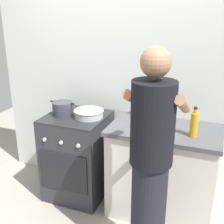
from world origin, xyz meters
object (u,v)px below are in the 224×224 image
at_px(mixing_bowl, 89,113).
at_px(utensil_crock, 146,109).
at_px(pot, 62,108).
at_px(person, 151,167).
at_px(spice_bottle, 168,124).
at_px(stove_range, 78,155).
at_px(oil_bottle, 194,124).

xyz_separation_m(mixing_bowl, utensil_crock, (0.53, 0.18, 0.06)).
distance_m(pot, person, 1.24).
bearing_deg(person, spice_bottle, 90.10).
bearing_deg(stove_range, person, -34.46).
height_order(spice_bottle, person, person).
bearing_deg(utensil_crock, spice_bottle, -37.18).
height_order(utensil_crock, oil_bottle, utensil_crock).
distance_m(utensil_crock, person, 0.88).
relative_size(stove_range, person, 0.53).
bearing_deg(pot, oil_bottle, -2.97).
height_order(mixing_bowl, oil_bottle, oil_bottle).
distance_m(pot, utensil_crock, 0.84).
distance_m(utensil_crock, oil_bottle, 0.55).
height_order(utensil_crock, spice_bottle, utensil_crock).
height_order(pot, utensil_crock, utensil_crock).
xyz_separation_m(stove_range, pot, (-0.14, -0.02, 0.52)).
bearing_deg(person, utensil_crock, 107.10).
distance_m(pot, spice_bottle, 1.07).
bearing_deg(stove_range, spice_bottle, -0.13).
bearing_deg(stove_range, oil_bottle, -4.27).
distance_m(stove_range, mixing_bowl, 0.51).
height_order(spice_bottle, oil_bottle, oil_bottle).
relative_size(utensil_crock, spice_bottle, 3.61).
xyz_separation_m(stove_range, person, (0.93, -0.64, 0.41)).
height_order(pot, oil_bottle, oil_bottle).
bearing_deg(spice_bottle, pot, -179.09).
distance_m(mixing_bowl, person, 1.02).
xyz_separation_m(mixing_bowl, oil_bottle, (1.01, -0.09, 0.07)).
height_order(mixing_bowl, person, person).
xyz_separation_m(utensil_crock, person, (0.25, -0.83, -0.14)).
bearing_deg(utensil_crock, oil_bottle, -29.91).
bearing_deg(oil_bottle, spice_bottle, 159.66).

